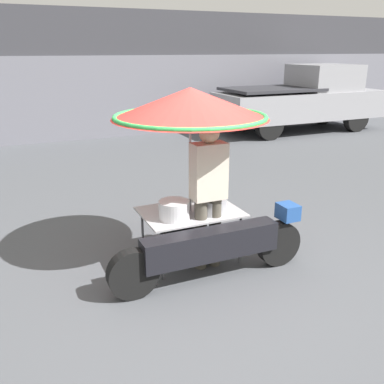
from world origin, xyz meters
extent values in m
plane|color=#4C4F54|center=(0.00, 0.00, 0.00)|extent=(36.00, 36.00, 0.00)
cube|color=#38383D|center=(0.00, 9.36, 1.72)|extent=(28.00, 2.00, 3.44)
cube|color=slate|center=(0.00, 8.33, 1.12)|extent=(23.80, 0.06, 2.24)
cylinder|color=black|center=(0.89, 0.04, 0.26)|extent=(0.53, 0.14, 0.53)
cylinder|color=black|center=(-0.86, 0.04, 0.26)|extent=(0.53, 0.14, 0.53)
cube|color=black|center=(0.01, 0.04, 0.42)|extent=(1.55, 0.24, 0.32)
cube|color=#234C93|center=(0.99, 0.04, 0.64)|extent=(0.20, 0.24, 0.18)
cylinder|color=black|center=(0.01, 0.83, 0.24)|extent=(0.47, 0.14, 0.47)
cylinder|color=#515156|center=(0.50, 0.25, 0.30)|extent=(0.03, 0.03, 0.59)
cylinder|color=#515156|center=(0.50, 0.94, 0.30)|extent=(0.03, 0.03, 0.59)
cylinder|color=#515156|center=(-0.47, 0.25, 0.30)|extent=(0.03, 0.03, 0.59)
cylinder|color=#515156|center=(-0.47, 0.94, 0.30)|extent=(0.03, 0.03, 0.59)
cube|color=#B2B2B7|center=(0.01, 0.59, 0.60)|extent=(1.14, 0.80, 0.02)
cylinder|color=#B2B2B7|center=(0.01, 0.59, 1.15)|extent=(0.03, 0.03, 1.08)
cone|color=red|center=(0.01, 0.59, 1.86)|extent=(1.72, 1.72, 0.33)
torus|color=green|center=(0.01, 0.59, 1.71)|extent=(1.69, 1.69, 0.05)
cylinder|color=silver|center=(-0.25, 0.45, 0.71)|extent=(0.35, 0.35, 0.21)
cylinder|color=#939399|center=(0.21, 0.47, 0.69)|extent=(0.37, 0.37, 0.17)
cylinder|color=#1E936B|center=(0.33, 0.81, 0.69)|extent=(0.21, 0.21, 0.17)
cylinder|color=#4C473D|center=(0.03, 0.34, 0.42)|extent=(0.14, 0.14, 0.84)
cylinder|color=#4C473D|center=(0.21, 0.34, 0.42)|extent=(0.14, 0.14, 0.84)
cube|color=beige|center=(0.12, 0.34, 1.15)|extent=(0.38, 0.22, 0.63)
sphere|color=tan|center=(0.12, 0.34, 1.57)|extent=(0.23, 0.23, 0.23)
cylinder|color=black|center=(8.00, 6.19, 0.40)|extent=(0.80, 0.24, 0.80)
cylinder|color=black|center=(8.00, 7.71, 0.40)|extent=(0.80, 0.24, 0.80)
cylinder|color=black|center=(4.87, 6.19, 0.40)|extent=(0.80, 0.24, 0.80)
cylinder|color=black|center=(4.87, 7.71, 0.40)|extent=(0.80, 0.24, 0.80)
cube|color=#939399|center=(6.44, 6.95, 0.80)|extent=(5.21, 1.79, 0.80)
cube|color=#939399|center=(7.27, 6.95, 1.58)|extent=(1.77, 1.64, 0.76)
cube|color=#2D2D33|center=(5.40, 6.95, 1.30)|extent=(2.71, 1.71, 0.08)
camera|label=1|loc=(-1.87, -3.68, 2.41)|focal=40.00mm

